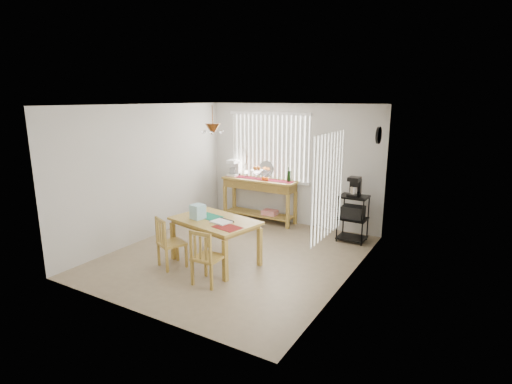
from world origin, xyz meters
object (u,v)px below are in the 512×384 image
Objects in this scene: dining_table at (215,225)px; chair_right at (207,258)px; cart_items at (355,187)px; chair_left at (170,243)px; sideboard at (260,190)px; wire_cart at (353,214)px.

dining_table is 0.85m from chair_right.
chair_right is at bearing -63.06° from dining_table.
chair_left is (-2.19, -2.73, -0.65)m from cart_items.
dining_table is at bearing -77.67° from sideboard.
chair_right reaches higher than dining_table.
dining_table is at bearing -127.39° from wire_cart.
chair_right is (0.37, -0.73, -0.24)m from dining_table.
chair_left is at bearing -128.91° from wire_cart.
sideboard is at bearing 174.47° from cart_items.
chair_right is (0.90, -3.13, -0.30)m from sideboard.
dining_table is 1.81× the size of chair_right.
cart_items is at bearing 90.00° from wire_cart.
sideboard reaches higher than chair_left.
chair_left is at bearing 167.82° from chair_right.
wire_cart is at bearing -5.77° from sideboard.
wire_cart reaches higher than dining_table.
chair_right is at bearing -74.03° from sideboard.
dining_table is (-1.67, -2.19, -0.40)m from cart_items.
chair_left is (-0.53, -0.54, -0.25)m from dining_table.
cart_items is at bearing 52.73° from dining_table.
cart_items is 3.26m from chair_right.
cart_items is 0.43× the size of chair_right.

